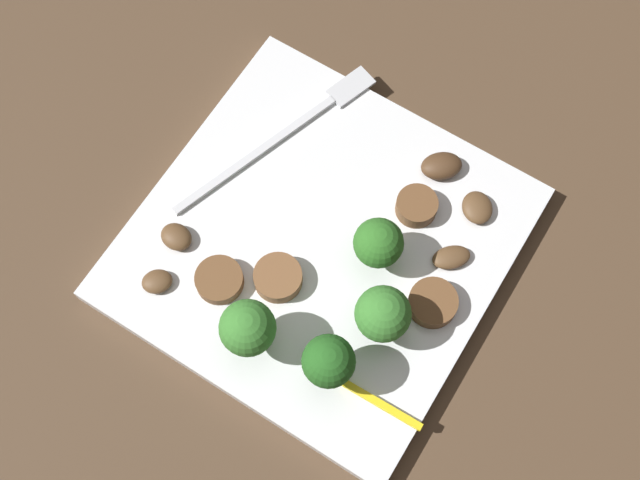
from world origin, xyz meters
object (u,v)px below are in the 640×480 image
Objects in this scene: broccoli_floret_1 at (378,243)px; sausage_slice_0 at (417,206)px; sausage_slice_2 at (435,299)px; mushroom_4 at (477,208)px; mushroom_1 at (451,257)px; mushroom_3 at (441,166)px; broccoli_floret_0 at (383,314)px; sausage_slice_1 at (219,280)px; broccoli_floret_3 at (329,362)px; mushroom_2 at (176,237)px; mushroom_0 at (157,282)px; broccoli_floret_2 at (252,331)px; pepper_strip_0 at (382,405)px; plate at (320,244)px; sausage_slice_3 at (278,278)px; fork at (290,130)px.

broccoli_floret_1 reaches higher than sausage_slice_0.
sausage_slice_2 reaches higher than mushroom_4.
mushroom_3 is at bearing 34.94° from mushroom_1.
broccoli_floret_0 is at bearing 172.33° from mushroom_4.
sausage_slice_1 is at bearing 143.71° from sausage_slice_0.
mushroom_2 is at bearing 80.11° from broccoli_floret_3.
mushroom_1 is (0.10, -0.13, -0.00)m from sausage_slice_1.
sausage_slice_2 is at bearing -61.85° from mushroom_0.
sausage_slice_0 and sausage_slice_2 have the same top height.
sausage_slice_0 reaches higher than mushroom_4.
broccoli_floret_2 reaches higher than pepper_strip_0.
mushroom_1 is 0.91× the size of mushroom_3.
broccoli_floret_3 is 0.14m from sausage_slice_0.
broccoli_floret_0 is 0.05m from sausage_slice_2.
plate is 0.08m from sausage_slice_1.
sausage_slice_0 and mushroom_3 have the same top height.
pepper_strip_0 is at bearing -86.78° from mushroom_0.
sausage_slice_1 and mushroom_4 have the same top height.
mushroom_4 is (0.07, 0.01, -0.00)m from sausage_slice_2.
mushroom_3 is at bearing 0.61° from sausage_slice_0.
broccoli_floret_1 is 0.07m from sausage_slice_3.
mushroom_1 is (-0.02, -0.04, -0.00)m from sausage_slice_0.
mushroom_2 is (0.01, 0.04, -0.00)m from sausage_slice_1.
mushroom_1 is (0.03, -0.04, -0.02)m from broccoli_floret_1.
broccoli_floret_3 is 2.13× the size of mushroom_4.
sausage_slice_0 is at bearing -36.29° from sausage_slice_1.
broccoli_floret_3 is at bearing -176.78° from mushroom_3.
mushroom_3 is (0.18, -0.04, -0.03)m from broccoli_floret_2.
broccoli_floret_3 is at bearing 90.87° from pepper_strip_0.
sausage_slice_1 is at bearing -150.60° from fork.
sausage_slice_3 is (0.05, 0.01, -0.03)m from broccoli_floret_2.
sausage_slice_2 is at bearing -72.22° from mushroom_2.
mushroom_4 is at bearing -44.16° from mushroom_0.
sausage_slice_2 is 1.45× the size of mushroom_2.
mushroom_4 is (0.16, -0.16, 0.00)m from mushroom_0.
sausage_slice_0 is at bearing 14.08° from broccoli_floret_0.
sausage_slice_3 reaches higher than pepper_strip_0.
broccoli_floret_1 is at bearing -63.47° from mushroom_2.
mushroom_4 is 0.16m from pepper_strip_0.
sausage_slice_0 is 0.07m from sausage_slice_2.
mushroom_2 reaches higher than mushroom_0.
broccoli_floret_2 is 2.58× the size of mushroom_0.
broccoli_floret_0 is 1.09× the size of broccoli_floret_1.
broccoli_floret_0 is at bearing 32.13° from pepper_strip_0.
pepper_strip_0 is at bearing -95.64° from sausage_slice_1.
sausage_slice_1 is 0.99× the size of sausage_slice_2.
mushroom_2 is 0.21m from mushroom_4.
fork is 3.78× the size of broccoli_floret_1.
sausage_slice_0 is 0.11m from sausage_slice_3.
broccoli_floret_3 reaches higher than pepper_strip_0.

